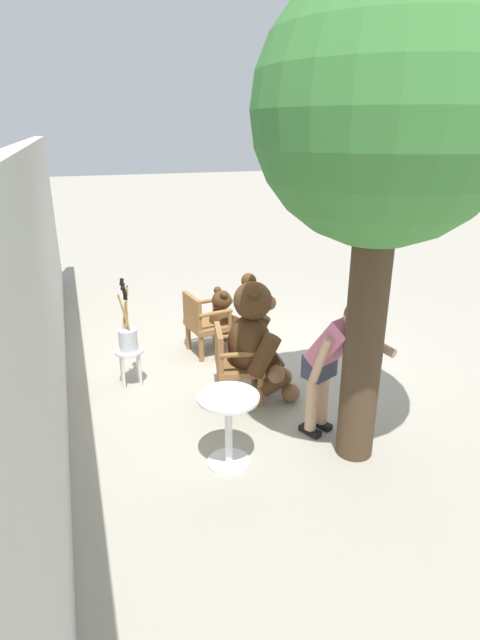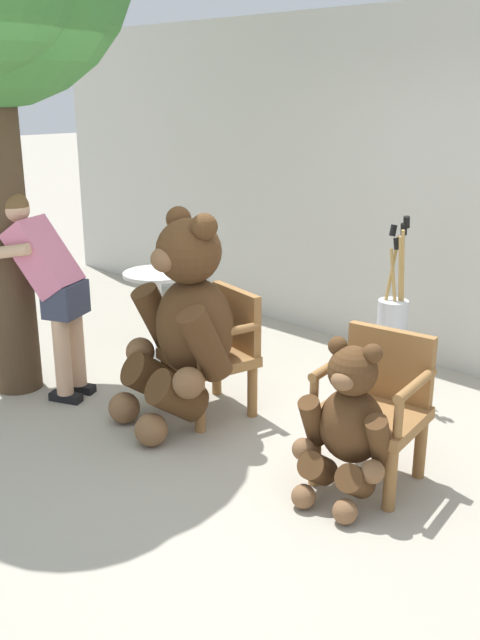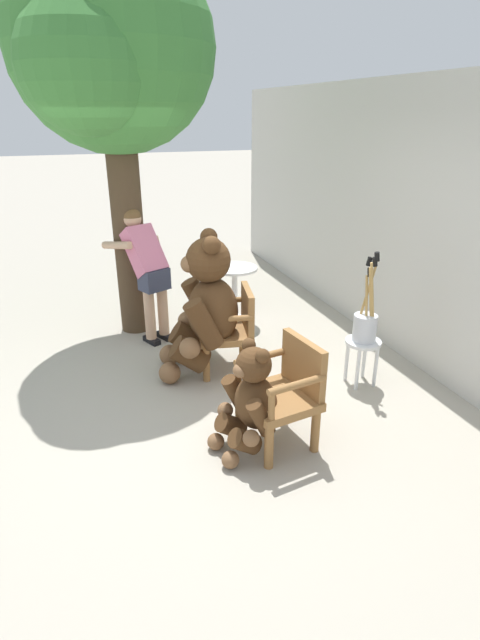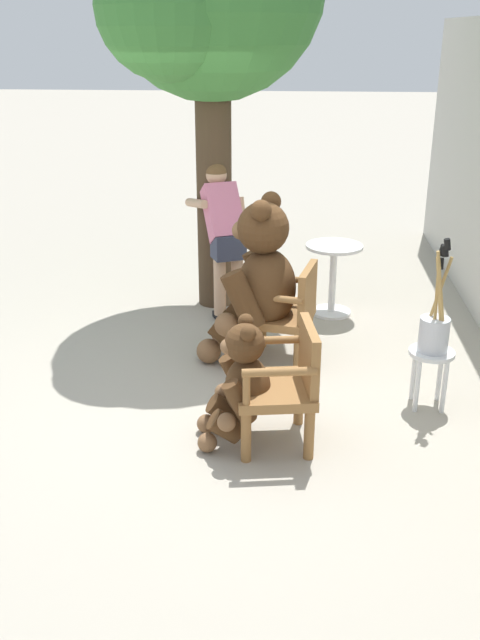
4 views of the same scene
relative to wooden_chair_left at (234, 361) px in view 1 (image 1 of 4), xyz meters
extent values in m
plane|color=#A8A091|center=(0.65, -0.47, -0.46)|extent=(60.00, 60.00, 0.00)
cube|color=beige|center=(0.65, 1.93, 0.94)|extent=(10.00, 0.16, 2.80)
cube|color=olive|center=(-0.01, -0.06, -0.06)|extent=(0.65, 0.62, 0.07)
cylinder|color=olive|center=(-0.28, -0.22, -0.28)|extent=(0.07, 0.07, 0.37)
cylinder|color=olive|center=(0.17, -0.31, -0.28)|extent=(0.07, 0.07, 0.37)
cylinder|color=olive|center=(-0.20, 0.19, -0.28)|extent=(0.07, 0.07, 0.37)
cylinder|color=olive|center=(0.26, 0.10, -0.28)|extent=(0.07, 0.07, 0.37)
cube|color=olive|center=(0.03, 0.16, 0.19)|extent=(0.52, 0.16, 0.42)
cylinder|color=olive|center=(-0.26, -0.01, 0.20)|extent=(0.15, 0.48, 0.06)
cylinder|color=olive|center=(-0.30, -0.22, 0.09)|extent=(0.05, 0.05, 0.22)
cylinder|color=olive|center=(0.23, -0.11, 0.20)|extent=(0.15, 0.48, 0.06)
cylinder|color=olive|center=(0.19, -0.32, 0.09)|extent=(0.05, 0.05, 0.22)
cube|color=olive|center=(1.32, -0.06, -0.06)|extent=(0.63, 0.60, 0.07)
cylinder|color=olive|center=(1.12, -0.30, -0.28)|extent=(0.07, 0.07, 0.37)
cylinder|color=olive|center=(1.58, -0.23, -0.28)|extent=(0.07, 0.07, 0.37)
cylinder|color=olive|center=(1.06, 0.11, -0.28)|extent=(0.07, 0.07, 0.37)
cylinder|color=olive|center=(1.51, 0.18, -0.28)|extent=(0.07, 0.07, 0.37)
cube|color=olive|center=(1.28, 0.17, 0.19)|extent=(0.52, 0.14, 0.42)
cylinder|color=olive|center=(1.07, -0.10, 0.20)|extent=(0.13, 0.48, 0.06)
cylinder|color=olive|center=(1.10, -0.31, 0.09)|extent=(0.05, 0.05, 0.22)
cylinder|color=olive|center=(1.56, -0.02, 0.20)|extent=(0.13, 0.48, 0.06)
cylinder|color=olive|center=(1.60, -0.23, 0.09)|extent=(0.05, 0.05, 0.22)
ellipsoid|color=#4C3019|center=(-0.01, -0.18, 0.19)|extent=(0.67, 0.60, 0.68)
sphere|color=#4C3019|center=(-0.02, -0.21, 0.71)|extent=(0.43, 0.43, 0.43)
ellipsoid|color=brown|center=(-0.06, -0.39, 0.68)|extent=(0.23, 0.20, 0.16)
sphere|color=black|center=(-0.06, -0.39, 0.69)|extent=(0.06, 0.06, 0.06)
sphere|color=#4C3019|center=(-0.17, -0.16, 0.89)|extent=(0.17, 0.17, 0.17)
sphere|color=#4C3019|center=(0.14, -0.22, 0.89)|extent=(0.17, 0.17, 0.17)
cylinder|color=#4C3019|center=(-0.34, -0.23, 0.19)|extent=(0.26, 0.41, 0.51)
sphere|color=brown|center=(-0.39, -0.36, -0.03)|extent=(0.20, 0.20, 0.20)
cylinder|color=#4C3019|center=(0.27, -0.36, 0.19)|extent=(0.26, 0.41, 0.51)
sphere|color=brown|center=(0.26, -0.49, -0.03)|extent=(0.20, 0.20, 0.20)
cylinder|color=#4C3019|center=(-0.24, -0.39, -0.17)|extent=(0.33, 0.46, 0.40)
sphere|color=brown|center=(-0.30, -0.58, -0.35)|extent=(0.21, 0.21, 0.21)
cylinder|color=#4C3019|center=(0.11, -0.46, -0.17)|extent=(0.33, 0.46, 0.40)
sphere|color=brown|center=(0.09, -0.66, -0.35)|extent=(0.21, 0.21, 0.21)
ellipsoid|color=#4C3019|center=(1.32, -0.24, -0.05)|extent=(0.41, 0.37, 0.43)
sphere|color=#4C3019|center=(1.32, -0.26, 0.28)|extent=(0.27, 0.27, 0.27)
ellipsoid|color=brown|center=(1.34, -0.38, 0.26)|extent=(0.14, 0.12, 0.10)
sphere|color=black|center=(1.34, -0.38, 0.27)|extent=(0.04, 0.04, 0.04)
sphere|color=#4C3019|center=(1.22, -0.26, 0.40)|extent=(0.11, 0.11, 0.11)
sphere|color=#4C3019|center=(1.42, -0.23, 0.40)|extent=(0.11, 0.11, 0.11)
cylinder|color=#4C3019|center=(1.13, -0.34, -0.05)|extent=(0.16, 0.25, 0.32)
sphere|color=brown|center=(1.14, -0.43, -0.19)|extent=(0.13, 0.13, 0.13)
cylinder|color=#4C3019|center=(1.53, -0.28, -0.05)|extent=(0.16, 0.25, 0.32)
sphere|color=brown|center=(1.55, -0.36, -0.19)|extent=(0.13, 0.13, 0.13)
cylinder|color=#4C3019|center=(1.23, -0.41, -0.28)|extent=(0.20, 0.29, 0.25)
sphere|color=brown|center=(1.24, -0.54, -0.39)|extent=(0.14, 0.14, 0.14)
cylinder|color=#4C3019|center=(1.45, -0.38, -0.28)|extent=(0.20, 0.29, 0.25)
sphere|color=brown|center=(1.49, -0.50, -0.39)|extent=(0.14, 0.14, 0.14)
cube|color=black|center=(-0.96, -0.51, -0.43)|extent=(0.26, 0.18, 0.06)
cylinder|color=tan|center=(-0.96, -0.51, 0.01)|extent=(0.12, 0.12, 0.82)
cube|color=black|center=(-0.88, -0.67, -0.43)|extent=(0.26, 0.18, 0.06)
cylinder|color=tan|center=(-0.88, -0.67, 0.01)|extent=(0.12, 0.12, 0.82)
cube|color=#33384C|center=(-0.92, -0.59, 0.29)|extent=(0.32, 0.36, 0.24)
cube|color=pink|center=(-1.06, -0.65, 0.58)|extent=(0.56, 0.49, 0.56)
sphere|color=tan|center=(-1.25, -0.74, 0.91)|extent=(0.21, 0.21, 0.21)
sphere|color=brown|center=(-1.25, -0.74, 0.93)|extent=(0.21, 0.21, 0.21)
cylinder|color=tan|center=(-1.21, -0.93, 0.63)|extent=(0.55, 0.31, 0.18)
cylinder|color=tan|center=(-1.14, -0.48, 0.46)|extent=(0.24, 0.17, 0.50)
cylinder|color=silver|center=(0.71, 1.09, -0.02)|extent=(0.34, 0.34, 0.03)
cylinder|color=silver|center=(0.81, 1.19, -0.25)|extent=(0.04, 0.04, 0.43)
cylinder|color=silver|center=(0.61, 1.19, -0.25)|extent=(0.04, 0.04, 0.43)
cylinder|color=silver|center=(0.81, 0.99, -0.25)|extent=(0.04, 0.04, 0.43)
cylinder|color=silver|center=(0.61, 0.99, -0.25)|extent=(0.04, 0.04, 0.43)
cylinder|color=silver|center=(0.71, 1.09, 0.13)|extent=(0.22, 0.22, 0.26)
cylinder|color=tan|center=(0.75, 1.09, 0.41)|extent=(0.04, 0.12, 0.66)
cylinder|color=black|center=(0.75, 1.09, 0.78)|extent=(0.05, 0.06, 0.09)
cylinder|color=tan|center=(0.77, 1.10, 0.43)|extent=(0.05, 0.14, 0.71)
cylinder|color=black|center=(0.77, 1.10, 0.83)|extent=(0.05, 0.06, 0.09)
cylinder|color=tan|center=(0.71, 1.08, 0.36)|extent=(0.11, 0.03, 0.56)
cylinder|color=black|center=(0.71, 1.08, 0.68)|extent=(0.06, 0.04, 0.09)
cylinder|color=tan|center=(0.67, 1.09, 0.40)|extent=(0.04, 0.16, 0.63)
cylinder|color=black|center=(0.67, 1.09, 0.76)|extent=(0.05, 0.06, 0.09)
cylinder|color=white|center=(-1.15, 0.43, 0.24)|extent=(0.56, 0.56, 0.03)
cylinder|color=white|center=(-1.15, 0.43, -0.12)|extent=(0.07, 0.07, 0.69)
cylinder|color=white|center=(-1.15, 0.43, -0.45)|extent=(0.40, 0.40, 0.03)
cylinder|color=#473523|center=(-1.37, -0.77, 0.78)|extent=(0.35, 0.35, 2.49)
sphere|color=#3D7F38|center=(-1.37, -0.77, 2.60)|extent=(2.07, 2.07, 2.07)
sphere|color=#3D7F38|center=(-0.85, -1.08, 2.39)|extent=(1.24, 1.24, 1.24)
camera|label=1|loc=(-4.86, 1.59, 2.48)|focal=28.00mm
camera|label=2|loc=(3.34, -3.19, 1.70)|focal=40.00mm
camera|label=3|loc=(4.36, -1.44, 2.01)|focal=28.00mm
camera|label=4|loc=(5.62, 0.06, 2.21)|focal=40.00mm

